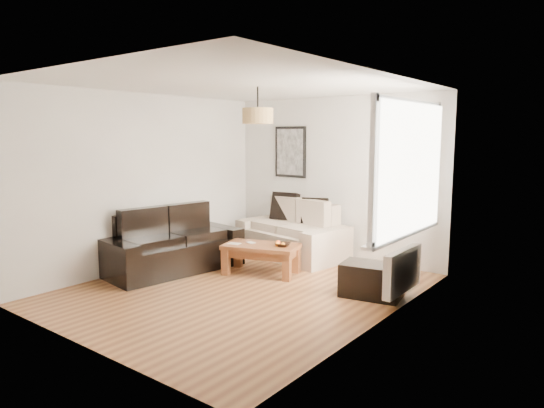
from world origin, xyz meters
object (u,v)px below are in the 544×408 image
Objects in this scene: coffee_table at (261,259)px; ottoman at (372,280)px; loveseat_cream at (292,230)px; sofa_leather at (172,242)px.

coffee_table is 1.72m from ottoman.
loveseat_cream is at bearing 151.88° from ottoman.
coffee_table is 1.45× the size of ottoman.
loveseat_cream is 2.22m from ottoman.
coffee_table is at bearing -52.50° from sofa_leather.
ottoman is at bearing -67.81° from sofa_leather.
coffee_table reaches higher than ottoman.
ottoman is (1.71, 0.05, -0.01)m from coffee_table.
loveseat_cream is at bearing -19.69° from sofa_leather.
loveseat_cream is 1.14m from coffee_table.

